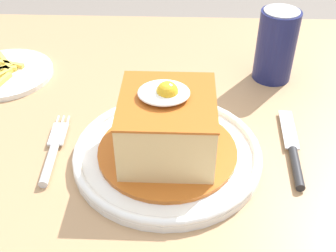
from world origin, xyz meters
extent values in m
cube|color=#A87F56|center=(0.00, 0.00, 0.72)|extent=(1.17, 0.81, 0.04)
cylinder|color=white|center=(0.04, -0.07, 0.75)|extent=(0.26, 0.26, 0.01)
torus|color=white|center=(0.04, -0.07, 0.75)|extent=(0.26, 0.26, 0.01)
cylinder|color=#B75B1E|center=(0.04, -0.07, 0.75)|extent=(0.19, 0.19, 0.01)
cube|color=#E5C684|center=(0.04, -0.07, 0.80)|extent=(0.12, 0.13, 0.08)
cube|color=#B75B1E|center=(0.04, -0.07, 0.84)|extent=(0.12, 0.13, 0.00)
ellipsoid|color=white|center=(0.04, -0.06, 0.85)|extent=(0.07, 0.06, 0.01)
sphere|color=yellow|center=(0.04, -0.07, 0.85)|extent=(0.03, 0.03, 0.03)
cylinder|color=silver|center=(-0.12, -0.09, 0.75)|extent=(0.02, 0.08, 0.01)
cube|color=silver|center=(-0.12, -0.03, 0.75)|extent=(0.02, 0.05, 0.00)
cylinder|color=silver|center=(-0.11, 0.00, 0.75)|extent=(0.00, 0.03, 0.00)
cylinder|color=silver|center=(-0.12, 0.00, 0.75)|extent=(0.00, 0.03, 0.00)
cylinder|color=silver|center=(-0.13, 0.00, 0.75)|extent=(0.00, 0.03, 0.00)
cylinder|color=#262628|center=(0.21, -0.09, 0.75)|extent=(0.02, 0.08, 0.01)
cube|color=silver|center=(0.22, -0.01, 0.75)|extent=(0.03, 0.09, 0.00)
cylinder|color=#191E51|center=(0.21, 0.15, 0.80)|extent=(0.07, 0.07, 0.12)
cylinder|color=silver|center=(0.21, 0.15, 0.86)|extent=(0.06, 0.06, 0.00)
cylinder|color=white|center=(-0.26, 0.14, 0.75)|extent=(0.17, 0.17, 0.01)
cube|color=#EAC64C|center=(-0.26, 0.16, 0.75)|extent=(0.07, 0.02, 0.01)
cube|color=#EAC64C|center=(-0.27, 0.18, 0.75)|extent=(0.05, 0.06, 0.01)
cube|color=#EAC64C|center=(-0.25, 0.10, 0.75)|extent=(0.02, 0.06, 0.01)
cube|color=#EAC64C|center=(-0.26, 0.12, 0.75)|extent=(0.03, 0.05, 0.01)
camera|label=1|loc=(0.06, -0.50, 1.13)|focal=45.09mm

